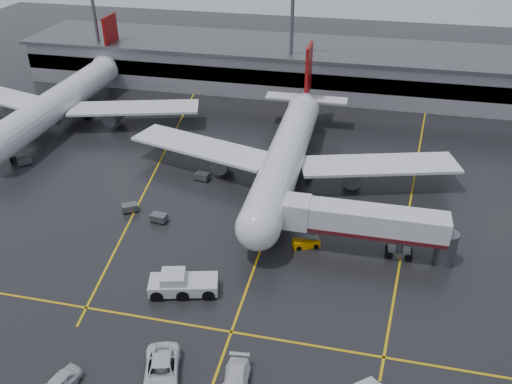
# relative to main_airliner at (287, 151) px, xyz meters

# --- Properties ---
(ground) EXTENTS (220.00, 220.00, 0.00)m
(ground) POSITION_rel_main_airliner_xyz_m (0.00, -9.70, -4.21)
(ground) COLOR black
(ground) RESTS_ON ground
(apron_line_centre) EXTENTS (0.25, 90.00, 0.02)m
(apron_line_centre) POSITION_rel_main_airliner_xyz_m (0.00, -9.70, -4.20)
(apron_line_centre) COLOR gold
(apron_line_centre) RESTS_ON ground
(apron_line_stop) EXTENTS (60.00, 0.25, 0.02)m
(apron_line_stop) POSITION_rel_main_airliner_xyz_m (0.00, -31.70, -4.20)
(apron_line_stop) COLOR gold
(apron_line_stop) RESTS_ON ground
(apron_line_left) EXTENTS (9.99, 69.35, 0.02)m
(apron_line_left) POSITION_rel_main_airliner_xyz_m (-20.00, 0.30, -4.20)
(apron_line_left) COLOR gold
(apron_line_left) RESTS_ON ground
(apron_line_right) EXTENTS (7.57, 69.64, 0.02)m
(apron_line_right) POSITION_rel_main_airliner_xyz_m (18.00, 0.30, -4.20)
(apron_line_right) COLOR gold
(apron_line_right) RESTS_ON ground
(terminal) EXTENTS (122.00, 19.00, 8.60)m
(terminal) POSITION_rel_main_airliner_xyz_m (0.00, 38.23, 0.11)
(terminal) COLOR gray
(terminal) RESTS_ON ground
(light_mast_left) EXTENTS (3.00, 1.20, 25.45)m
(light_mast_left) POSITION_rel_main_airliner_xyz_m (-45.00, 32.30, 10.27)
(light_mast_left) COLOR #595B60
(light_mast_left) RESTS_ON ground
(light_mast_mid) EXTENTS (3.00, 1.20, 25.45)m
(light_mast_mid) POSITION_rel_main_airliner_xyz_m (-5.00, 32.30, 10.27)
(light_mast_mid) COLOR #595B60
(light_mast_mid) RESTS_ON ground
(main_airliner) EXTENTS (48.80, 45.60, 14.10)m
(main_airliner) POSITION_rel_main_airliner_xyz_m (0.00, 0.00, 0.00)
(main_airliner) COLOR silver
(main_airliner) RESTS_ON ground
(second_airliner) EXTENTS (48.80, 45.60, 14.10)m
(second_airliner) POSITION_rel_main_airliner_xyz_m (-42.00, 12.00, 0.00)
(second_airliner) COLOR silver
(second_airliner) RESTS_ON ground
(jet_bridge) EXTENTS (19.90, 3.40, 6.05)m
(jet_bridge) POSITION_rel_main_airliner_xyz_m (11.87, -15.70, -0.28)
(jet_bridge) COLOR silver
(jet_bridge) RESTS_ON ground
(pushback_tractor) EXTENTS (7.76, 4.70, 2.59)m
(pushback_tractor) POSITION_rel_main_airliner_xyz_m (-6.66, -27.16, -3.18)
(pushback_tractor) COLOR silver
(pushback_tractor) RESTS_ON ground
(belt_loader) EXTENTS (3.44, 2.48, 2.01)m
(belt_loader) POSITION_rel_main_airliner_xyz_m (5.17, -16.23, -3.71)
(belt_loader) COLOR orange
(belt_loader) RESTS_ON ground
(service_van_a) EXTENTS (4.85, 7.18, 1.83)m
(service_van_a) POSITION_rel_main_airliner_xyz_m (-4.53, -38.51, -3.29)
(service_van_a) COLOR white
(service_van_a) RESTS_ON ground
(service_van_b) EXTENTS (2.84, 5.64, 1.57)m
(service_van_b) POSITION_rel_main_airliner_xyz_m (2.10, -37.99, -3.42)
(service_van_b) COLOR white
(service_van_b) RESTS_ON ground
(baggage_cart_a) EXTENTS (2.13, 1.51, 1.12)m
(baggage_cart_a) POSITION_rel_main_airliner_xyz_m (-13.97, -15.12, -3.58)
(baggage_cart_a) COLOR #595B60
(baggage_cart_a) RESTS_ON ground
(baggage_cart_b) EXTENTS (2.38, 2.14, 1.12)m
(baggage_cart_b) POSITION_rel_main_airliner_xyz_m (-18.59, -13.71, -3.58)
(baggage_cart_b) COLOR #595B60
(baggage_cart_b) RESTS_ON ground
(baggage_cart_c) EXTENTS (2.18, 1.61, 1.12)m
(baggage_cart_c) POSITION_rel_main_airliner_xyz_m (-11.84, -3.55, -3.58)
(baggage_cart_c) COLOR #595B60
(baggage_cart_c) RESTS_ON ground
(baggage_cart_d) EXTENTS (2.31, 1.86, 1.12)m
(baggage_cart_d) POSITION_rel_main_airliner_xyz_m (-46.51, 0.86, -3.58)
(baggage_cart_d) COLOR #595B60
(baggage_cart_d) RESTS_ON ground
(baggage_cart_e) EXTENTS (2.34, 2.33, 1.12)m
(baggage_cart_e) POSITION_rel_main_airliner_xyz_m (-39.84, -4.91, -3.58)
(baggage_cart_e) COLOR #595B60
(baggage_cart_e) RESTS_ON ground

